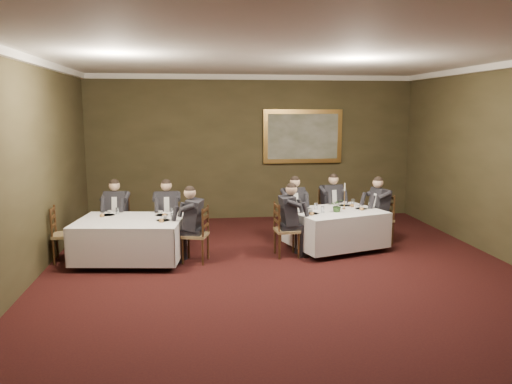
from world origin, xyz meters
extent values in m
plane|color=black|center=(0.00, 0.00, 0.00)|extent=(10.00, 10.00, 0.00)
cube|color=silver|center=(0.00, 0.00, 3.50)|extent=(8.00, 10.00, 0.10)
cube|color=#342E1A|center=(0.00, 5.00, 1.75)|extent=(8.00, 0.10, 3.50)
cube|color=#342E1A|center=(0.00, -5.00, 1.75)|extent=(8.00, 0.10, 3.50)
cube|color=#342E1A|center=(-4.00, 0.00, 1.75)|extent=(0.10, 10.00, 3.50)
cube|color=white|center=(0.00, 4.95, 3.44)|extent=(8.00, 0.10, 0.12)
cube|color=white|center=(-3.95, 0.00, 3.44)|extent=(0.10, 10.00, 0.12)
cube|color=black|center=(1.23, 1.92, 0.73)|extent=(1.91, 1.65, 0.04)
cube|color=white|center=(1.23, 1.92, 0.76)|extent=(1.99, 1.72, 0.02)
cube|color=white|center=(1.23, 1.92, 0.42)|extent=(2.01, 1.75, 0.65)
cube|color=black|center=(-2.60, 1.60, 0.73)|extent=(1.91, 1.53, 0.04)
cube|color=white|center=(-2.60, 1.60, 0.76)|extent=(1.98, 1.60, 0.02)
cube|color=white|center=(-2.60, 1.60, 0.42)|extent=(2.00, 1.62, 0.65)
cube|color=olive|center=(0.54, 2.60, 0.48)|extent=(0.50, 0.48, 0.05)
cube|color=black|center=(0.51, 2.79, 0.73)|extent=(0.38, 0.09, 0.54)
cube|color=black|center=(0.54, 2.60, 0.86)|extent=(0.46, 0.37, 0.55)
sphere|color=tan|center=(0.54, 2.60, 1.24)|extent=(0.24, 0.24, 0.21)
cube|color=olive|center=(1.41, 2.88, 0.48)|extent=(0.51, 0.49, 0.05)
cube|color=black|center=(1.37, 3.06, 0.73)|extent=(0.38, 0.10, 0.54)
cube|color=black|center=(1.41, 2.88, 0.86)|extent=(0.47, 0.38, 0.55)
sphere|color=tan|center=(1.41, 2.88, 1.24)|extent=(0.24, 0.24, 0.21)
cube|color=olive|center=(0.21, 1.60, 0.48)|extent=(0.45, 0.46, 0.05)
cube|color=black|center=(0.02, 1.59, 0.73)|extent=(0.05, 0.38, 0.54)
cube|color=black|center=(0.21, 1.60, 0.86)|extent=(0.33, 0.44, 0.55)
sphere|color=tan|center=(0.21, 1.60, 1.24)|extent=(0.22, 0.22, 0.21)
cube|color=olive|center=(2.24, 2.24, 0.48)|extent=(0.49, 0.51, 0.05)
cube|color=black|center=(2.43, 2.27, 0.73)|extent=(0.10, 0.38, 0.54)
cube|color=black|center=(2.24, 2.24, 0.86)|extent=(0.38, 0.47, 0.55)
sphere|color=tan|center=(2.24, 2.24, 1.24)|extent=(0.24, 0.24, 0.21)
cube|color=olive|center=(-2.97, 2.59, 0.48)|extent=(0.49, 0.47, 0.05)
cube|color=black|center=(-2.94, 2.78, 0.73)|extent=(0.38, 0.07, 0.54)
cube|color=black|center=(-2.97, 2.59, 0.86)|extent=(0.45, 0.36, 0.55)
sphere|color=tan|center=(-2.97, 2.59, 1.24)|extent=(0.23, 0.23, 0.21)
cube|color=olive|center=(-1.99, 2.46, 0.48)|extent=(0.44, 0.42, 0.05)
cube|color=black|center=(-1.99, 2.65, 0.73)|extent=(0.38, 0.03, 0.54)
cube|color=black|center=(-1.99, 2.46, 0.86)|extent=(0.42, 0.31, 0.55)
sphere|color=tan|center=(-1.99, 2.46, 1.24)|extent=(0.21, 0.21, 0.21)
cube|color=olive|center=(-1.46, 1.45, 0.48)|extent=(0.52, 0.54, 0.05)
cube|color=black|center=(-1.28, 1.40, 0.73)|extent=(0.13, 0.37, 0.54)
cube|color=black|center=(-1.46, 1.45, 0.86)|extent=(0.41, 0.49, 0.55)
sphere|color=tan|center=(-1.46, 1.45, 1.24)|extent=(0.26, 0.26, 0.21)
cube|color=olive|center=(-3.74, 1.75, 0.48)|extent=(0.46, 0.48, 0.05)
cube|color=black|center=(-3.93, 1.73, 0.73)|extent=(0.06, 0.38, 0.54)
imported|color=#2D5926|center=(1.22, 1.79, 0.90)|extent=(0.29, 0.27, 0.27)
cylinder|color=#B87F38|center=(1.43, 2.04, 0.78)|extent=(0.08, 0.08, 0.02)
cylinder|color=#B87F38|center=(1.43, 2.04, 0.96)|extent=(0.02, 0.02, 0.35)
cylinder|color=white|center=(1.43, 2.04, 1.21)|extent=(0.02, 0.02, 0.15)
cylinder|color=white|center=(0.69, 2.12, 0.77)|extent=(0.25, 0.25, 0.01)
cylinder|color=white|center=(0.69, 2.27, 0.80)|extent=(0.08, 0.08, 0.05)
cylinder|color=white|center=(0.86, 2.12, 0.83)|extent=(0.06, 0.06, 0.14)
cylinder|color=white|center=(-3.04, 2.04, 0.77)|extent=(0.25, 0.25, 0.01)
cylinder|color=white|center=(-3.04, 2.19, 0.80)|extent=(0.08, 0.08, 0.05)
cylinder|color=white|center=(-2.87, 2.04, 0.83)|extent=(0.06, 0.06, 0.14)
cube|color=#D49B4D|center=(1.23, 4.94, 2.02)|extent=(1.97, 0.08, 1.32)
cube|color=#525538|center=(1.23, 4.90, 2.02)|extent=(1.75, 0.01, 1.10)
camera|label=1|loc=(-1.47, -7.18, 2.67)|focal=35.00mm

